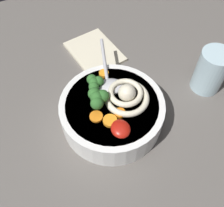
# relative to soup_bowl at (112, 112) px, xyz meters

# --- Properties ---
(table_slab) EXTENTS (1.20, 1.20, 0.04)m
(table_slab) POSITION_rel_soup_bowl_xyz_m (-0.03, -0.03, -0.05)
(table_slab) COLOR #5B5651
(table_slab) RESTS_ON ground
(soup_bowl) EXTENTS (0.22, 0.22, 0.07)m
(soup_bowl) POSITION_rel_soup_bowl_xyz_m (0.00, 0.00, 0.00)
(soup_bowl) COLOR white
(soup_bowl) RESTS_ON table_slab
(noodle_pile) EXTENTS (0.10, 0.10, 0.04)m
(noodle_pile) POSITION_rel_soup_bowl_xyz_m (-0.00, -0.03, 0.04)
(noodle_pile) COLOR beige
(noodle_pile) RESTS_ON soup_bowl
(soup_spoon) EXTENTS (0.17, 0.09, 0.02)m
(soup_spoon) POSITION_rel_soup_bowl_xyz_m (0.05, -0.02, 0.04)
(soup_spoon) COLOR #B7B7BC
(soup_spoon) RESTS_ON soup_bowl
(chili_sauce_dollop) EXTENTS (0.04, 0.04, 0.02)m
(chili_sauce_dollop) POSITION_rel_soup_bowl_xyz_m (-0.07, 0.01, 0.04)
(chili_sauce_dollop) COLOR #B2190F
(chili_sauce_dollop) RESTS_ON soup_bowl
(broccoli_floret_beside_chili) EXTENTS (0.05, 0.04, 0.04)m
(broccoli_floret_beside_chili) POSITION_rel_soup_bowl_xyz_m (0.01, 0.03, 0.06)
(broccoli_floret_beside_chili) COLOR #7A9E60
(broccoli_floret_beside_chili) RESTS_ON soup_bowl
(broccoli_floret_far) EXTENTS (0.04, 0.04, 0.03)m
(broccoli_floret_far) POSITION_rel_soup_bowl_xyz_m (0.05, 0.02, 0.05)
(broccoli_floret_far) COLOR #7A9E60
(broccoli_floret_far) RESTS_ON soup_bowl
(carrot_slice_extra_b) EXTENTS (0.03, 0.03, 0.01)m
(carrot_slice_extra_b) POSITION_rel_soup_bowl_xyz_m (-0.04, 0.02, 0.04)
(carrot_slice_extra_b) COLOR orange
(carrot_slice_extra_b) RESTS_ON soup_bowl
(carrot_slice_extra_a) EXTENTS (0.03, 0.03, 0.00)m
(carrot_slice_extra_a) POSITION_rel_soup_bowl_xyz_m (-0.02, 0.04, 0.03)
(carrot_slice_extra_a) COLOR orange
(carrot_slice_extra_a) RESTS_ON soup_bowl
(carrot_slice_right) EXTENTS (0.02, 0.02, 0.01)m
(carrot_slice_right) POSITION_rel_soup_bowl_xyz_m (-0.03, -0.00, 0.04)
(carrot_slice_right) COLOR orange
(carrot_slice_right) RESTS_ON soup_bowl
(carrot_slice_rear) EXTENTS (0.02, 0.02, 0.01)m
(carrot_slice_rear) POSITION_rel_soup_bowl_xyz_m (0.08, -0.02, 0.04)
(carrot_slice_rear) COLOR orange
(carrot_slice_rear) RESTS_ON soup_bowl
(drinking_glass) EXTENTS (0.07, 0.07, 0.11)m
(drinking_glass) POSITION_rel_soup_bowl_xyz_m (-0.01, -0.25, 0.02)
(drinking_glass) COLOR silver
(drinking_glass) RESTS_ON table_slab
(folded_napkin) EXTENTS (0.17, 0.14, 0.01)m
(folded_napkin) POSITION_rel_soup_bowl_xyz_m (0.22, -0.05, -0.03)
(folded_napkin) COLOR beige
(folded_napkin) RESTS_ON table_slab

